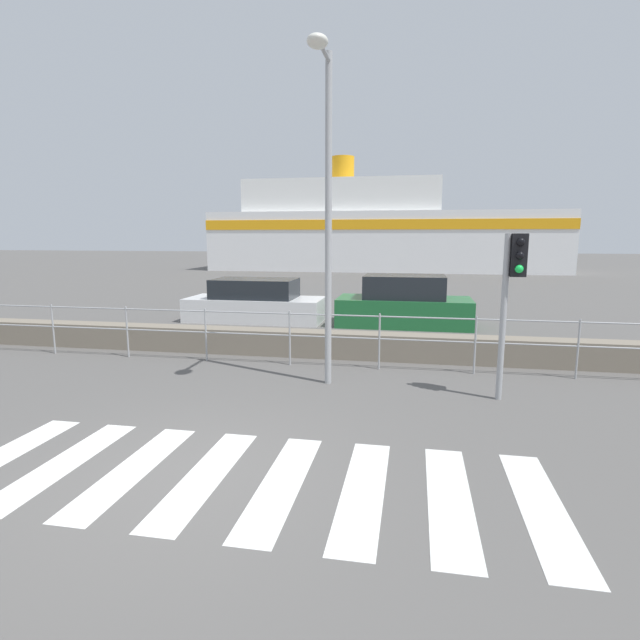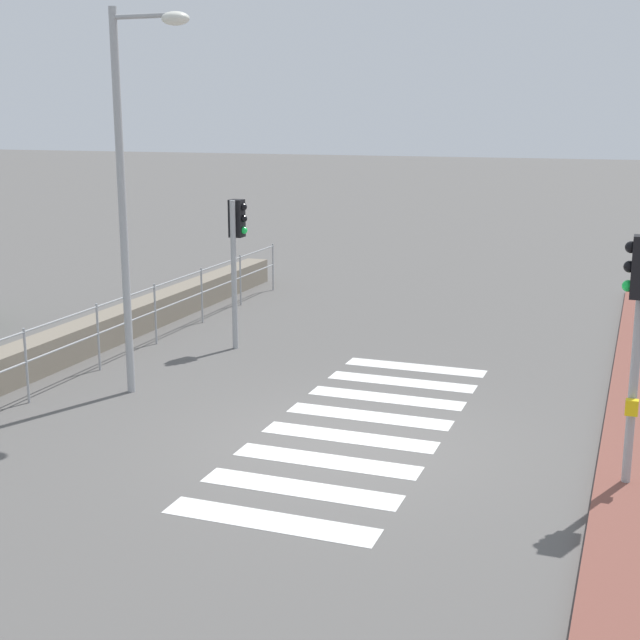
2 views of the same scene
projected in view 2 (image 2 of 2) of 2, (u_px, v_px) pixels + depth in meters
The scene contains 6 objects.
ground_plane at pixel (343, 444), 11.74m from camera, with size 160.00×160.00×0.00m, color #565451.
crosswalk at pixel (360, 426), 12.39m from camera, with size 6.75×2.40×0.01m.
harbor_fence at pixel (26, 354), 13.25m from camera, with size 18.79×0.04×1.16m.
traffic_light_near at pixel (639, 311), 9.70m from camera, with size 0.34×0.32×2.98m.
traffic_light_far at pixel (236, 240), 16.18m from camera, with size 0.34×0.32×2.74m.
streetlamp at pixel (135, 159), 13.07m from camera, with size 0.32×1.28×5.74m.
Camera 2 is at (-10.50, -3.52, 4.25)m, focal length 50.00 mm.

